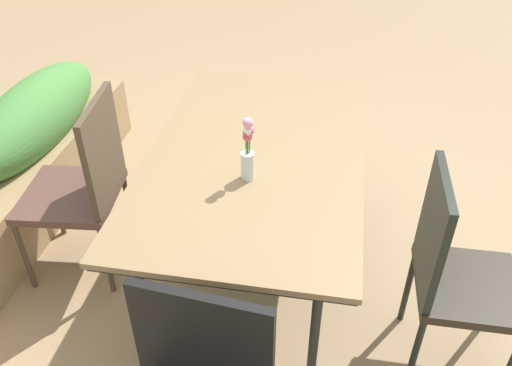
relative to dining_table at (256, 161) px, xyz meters
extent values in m
plane|color=#9E7F5B|center=(0.03, -0.08, -0.72)|extent=(12.00, 12.00, 0.00)
cube|color=#8C704C|center=(0.00, 0.00, 0.03)|extent=(1.55, 0.94, 0.03)
cube|color=#232823|center=(0.00, 0.00, 0.01)|extent=(1.52, 0.92, 0.02)
cylinder|color=#232823|center=(-0.64, -0.34, -0.35)|extent=(0.04, 0.04, 0.74)
cylinder|color=#232823|center=(0.64, -0.34, -0.35)|extent=(0.04, 0.04, 0.74)
cylinder|color=#232823|center=(-0.64, 0.34, -0.35)|extent=(0.04, 0.04, 0.74)
cylinder|color=#232823|center=(0.64, 0.34, -0.35)|extent=(0.04, 0.04, 0.74)
cube|color=brown|center=(-0.05, 0.92, -0.28)|extent=(0.49, 0.49, 0.04)
cube|color=#4C3D2D|center=(-0.03, 0.71, -0.01)|extent=(0.43, 0.07, 0.51)
cylinder|color=#4C3D2D|center=(-0.28, 1.11, -0.50)|extent=(0.03, 0.03, 0.43)
cylinder|color=#4C3D2D|center=(0.13, 1.15, -0.50)|extent=(0.03, 0.03, 0.43)
cylinder|color=#4C3D2D|center=(-0.23, 0.70, -0.50)|extent=(0.03, 0.03, 0.43)
cylinder|color=#4C3D2D|center=(0.17, 0.74, -0.50)|extent=(0.03, 0.03, 0.43)
cube|color=black|center=(-1.02, -0.02, 0.01)|extent=(0.07, 0.42, 0.49)
cube|color=black|center=(-0.35, -0.92, -0.27)|extent=(0.41, 0.41, 0.04)
cube|color=black|center=(-0.35, -0.73, -0.01)|extent=(0.39, 0.03, 0.50)
cylinder|color=black|center=(-0.16, -1.10, -0.50)|extent=(0.03, 0.03, 0.44)
cylinder|color=black|center=(-0.17, -0.74, -0.50)|extent=(0.03, 0.03, 0.44)
cylinder|color=black|center=(-0.53, -0.74, -0.50)|extent=(0.03, 0.03, 0.44)
cylinder|color=silver|center=(-0.19, 0.00, 0.11)|extent=(0.06, 0.06, 0.12)
cylinder|color=#47843D|center=(-0.19, 0.00, 0.22)|extent=(0.01, 0.01, 0.18)
sphere|color=pink|center=(-0.19, 0.00, 0.31)|extent=(0.04, 0.04, 0.04)
cylinder|color=#47843D|center=(-0.18, -0.01, 0.20)|extent=(0.01, 0.01, 0.14)
sphere|color=pink|center=(-0.18, -0.01, 0.27)|extent=(0.04, 0.04, 0.04)
cylinder|color=#47843D|center=(-0.20, 0.01, 0.19)|extent=(0.01, 0.01, 0.14)
sphere|color=#DB4C56|center=(-0.20, 0.01, 0.26)|extent=(0.02, 0.02, 0.02)
cylinder|color=#47843D|center=(-0.19, 0.00, 0.20)|extent=(0.01, 0.01, 0.14)
sphere|color=white|center=(-0.19, 0.00, 0.27)|extent=(0.04, 0.04, 0.04)
cylinder|color=#47843D|center=(-0.19, 0.00, 0.18)|extent=(0.01, 0.01, 0.12)
sphere|color=#DB4C56|center=(-0.19, 0.00, 0.24)|extent=(0.04, 0.04, 0.04)
ellipsoid|color=#47843D|center=(0.54, 1.41, -0.20)|extent=(1.28, 0.40, 0.40)
camera|label=1|loc=(-1.92, -0.33, 1.31)|focal=36.86mm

